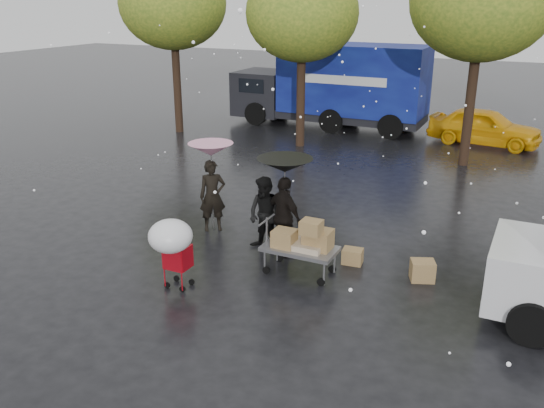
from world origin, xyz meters
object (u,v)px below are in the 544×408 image
at_px(person_black, 284,217).
at_px(shopping_cart, 172,240).
at_px(vendor_cart, 304,242).
at_px(blue_truck, 334,86).
at_px(yellow_taxi, 485,127).
at_px(person_pink, 213,196).

height_order(person_black, shopping_cart, person_black).
bearing_deg(shopping_cart, person_black, 62.07).
bearing_deg(vendor_cart, blue_truck, 107.73).
bearing_deg(person_black, vendor_cart, 163.77).
bearing_deg(yellow_taxi, person_pink, 164.94).
height_order(person_black, vendor_cart, person_black).
relative_size(shopping_cart, blue_truck, 0.18).
bearing_deg(shopping_cart, yellow_taxi, 75.12).
relative_size(vendor_cart, yellow_taxi, 0.37).
xyz_separation_m(vendor_cart, shopping_cart, (-1.98, -1.71, 0.34)).
bearing_deg(shopping_cart, vendor_cart, 40.93).
relative_size(person_pink, person_black, 0.97).
relative_size(person_black, vendor_cart, 1.19).
height_order(shopping_cart, yellow_taxi, shopping_cart).
bearing_deg(yellow_taxi, vendor_cart, 178.79).
distance_m(shopping_cart, blue_truck, 15.45).
bearing_deg(vendor_cart, person_black, 138.08).
xyz_separation_m(shopping_cart, blue_truck, (-2.35, 15.25, 0.69)).
height_order(person_pink, vendor_cart, person_pink).
distance_m(person_black, yellow_taxi, 12.66).
height_order(vendor_cart, shopping_cart, shopping_cart).
height_order(vendor_cart, yellow_taxi, yellow_taxi).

